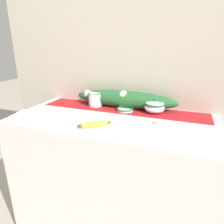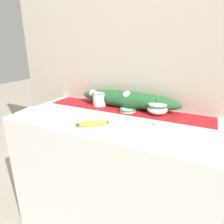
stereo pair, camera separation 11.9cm
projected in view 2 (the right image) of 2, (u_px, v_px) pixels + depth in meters
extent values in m
cube|color=silver|center=(113.00, 177.00, 1.38)|extent=(1.26, 0.61, 0.87)
cube|color=#B7AD99|center=(134.00, 60.00, 1.41)|extent=(2.06, 0.04, 2.40)
cube|color=#A8191E|center=(125.00, 109.00, 1.40)|extent=(1.16, 0.21, 0.00)
cylinder|color=white|center=(99.00, 99.00, 1.47)|extent=(0.10, 0.10, 0.10)
torus|color=#1E7038|center=(99.00, 93.00, 1.45)|extent=(0.10, 0.10, 0.01)
torus|color=white|center=(103.00, 96.00, 1.52)|extent=(0.05, 0.01, 0.05)
ellipsoid|color=white|center=(96.00, 94.00, 1.42)|extent=(0.03, 0.02, 0.02)
ellipsoid|color=white|center=(157.00, 109.00, 1.29)|extent=(0.13, 0.13, 0.06)
torus|color=#1E7038|center=(158.00, 105.00, 1.28)|extent=(0.13, 0.13, 0.01)
ellipsoid|color=white|center=(158.00, 104.00, 1.28)|extent=(0.12, 0.12, 0.02)
sphere|color=#1E7038|center=(158.00, 101.00, 1.27)|extent=(0.02, 0.02, 0.02)
cylinder|color=white|center=(128.00, 111.00, 1.35)|extent=(0.11, 0.11, 0.01)
torus|color=#1E7038|center=(128.00, 109.00, 1.35)|extent=(0.11, 0.11, 0.01)
ellipsoid|color=yellow|center=(93.00, 123.00, 1.11)|extent=(0.16, 0.14, 0.03)
ellipsoid|color=brown|center=(78.00, 125.00, 1.09)|extent=(0.04, 0.04, 0.02)
ellipsoid|color=brown|center=(107.00, 122.00, 1.13)|extent=(0.03, 0.03, 0.02)
cube|color=#A89E89|center=(140.00, 121.00, 1.19)|extent=(0.15, 0.03, 0.00)
ellipsoid|color=#A89E89|center=(155.00, 124.00, 1.13)|extent=(0.04, 0.03, 0.01)
cube|color=silver|center=(31.00, 112.00, 1.32)|extent=(0.16, 0.16, 0.02)
ellipsoid|color=#235B2D|center=(128.00, 100.00, 1.41)|extent=(0.74, 0.13, 0.12)
sphere|color=silver|center=(93.00, 93.00, 1.51)|extent=(0.06, 0.06, 0.06)
sphere|color=silver|center=(114.00, 96.00, 1.46)|extent=(0.06, 0.06, 0.06)
sphere|color=silver|center=(127.00, 96.00, 1.39)|extent=(0.07, 0.07, 0.07)
sphere|color=silver|center=(144.00, 99.00, 1.38)|extent=(0.06, 0.06, 0.06)
sphere|color=silver|center=(163.00, 101.00, 1.32)|extent=(0.05, 0.05, 0.05)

